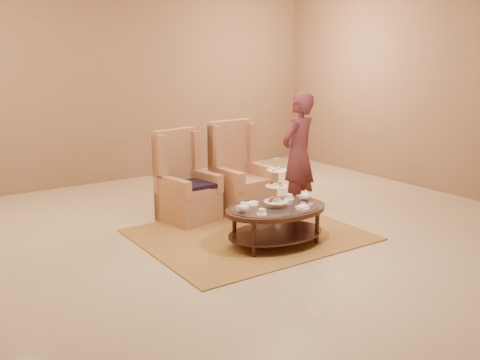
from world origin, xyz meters
TOP-DOWN VIEW (x-y plane):
  - ground at (0.00, 0.00)m, footprint 8.00×8.00m
  - ceiling at (0.00, 0.00)m, footprint 8.00×8.00m
  - wall_back at (0.00, 4.00)m, footprint 8.00×0.04m
  - wall_right at (4.00, 0.00)m, footprint 0.04×8.00m
  - rug at (0.01, 0.10)m, footprint 2.75×2.30m
  - tea_table at (0.08, -0.37)m, footprint 1.40×1.03m
  - armchair_left at (-0.35, 1.17)m, footprint 0.80×0.82m
  - armchair_right at (0.50, 1.07)m, footprint 0.76×0.79m
  - person at (1.19, 0.53)m, footprint 0.74×0.60m

SIDE VIEW (x-z plane):
  - ground at x=0.00m, z-range 0.00..0.00m
  - ceiling at x=0.00m, z-range -0.01..0.01m
  - rug at x=0.01m, z-range 0.00..0.01m
  - tea_table at x=0.08m, z-range -0.15..0.95m
  - armchair_left at x=-0.35m, z-range -0.21..1.07m
  - armchair_right at x=0.50m, z-range -0.22..1.13m
  - person at x=1.19m, z-range 0.00..1.78m
  - wall_back at x=0.00m, z-range 0.00..3.50m
  - wall_right at x=4.00m, z-range 0.00..3.50m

